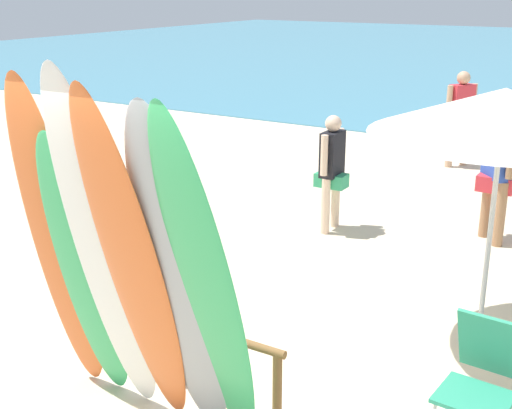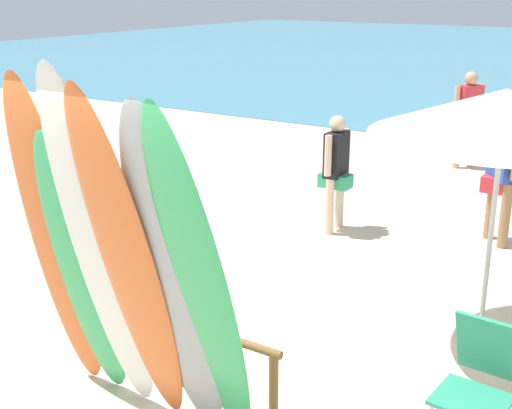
# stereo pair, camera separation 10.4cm
# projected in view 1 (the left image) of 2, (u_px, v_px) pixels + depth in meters

# --- Properties ---
(surfboard_rack) EXTENTS (1.91, 0.07, 0.66)m
(surfboard_rack) POSITION_uv_depth(u_px,v_px,m) (178.00, 338.00, 5.30)
(surfboard_rack) COLOR brown
(surfboard_rack) RESTS_ON ground
(surfboard_orange_0) EXTENTS (0.55, 0.66, 2.58)m
(surfboard_orange_0) POSITION_uv_depth(u_px,v_px,m) (58.00, 243.00, 5.02)
(surfboard_orange_0) COLOR orange
(surfboard_orange_0) RESTS_ON ground
(surfboard_green_1) EXTENTS (0.53, 0.63, 2.21)m
(surfboard_green_1) POSITION_uv_depth(u_px,v_px,m) (86.00, 272.00, 4.96)
(surfboard_green_1) COLOR #38B266
(surfboard_green_1) RESTS_ON ground
(surfboard_white_2) EXTENTS (0.56, 0.83, 2.70)m
(surfboard_white_2) POSITION_uv_depth(u_px,v_px,m) (105.00, 255.00, 4.63)
(surfboard_white_2) COLOR white
(surfboard_white_2) RESTS_ON ground
(surfboard_orange_3) EXTENTS (0.48, 0.86, 2.61)m
(surfboard_orange_3) POSITION_uv_depth(u_px,v_px,m) (135.00, 272.00, 4.48)
(surfboard_orange_3) COLOR orange
(surfboard_orange_3) RESTS_ON ground
(surfboard_grey_4) EXTENTS (0.59, 0.80, 2.53)m
(surfboard_grey_4) POSITION_uv_depth(u_px,v_px,m) (181.00, 285.00, 4.38)
(surfboard_grey_4) COLOR #999EA3
(surfboard_grey_4) RESTS_ON ground
(surfboard_green_5) EXTENTS (0.53, 0.87, 2.54)m
(surfboard_green_5) POSITION_uv_depth(u_px,v_px,m) (208.00, 292.00, 4.25)
(surfboard_green_5) COLOR #38B266
(surfboard_green_5) RESTS_ON ground
(beachgoer_strolling) EXTENTS (0.47, 0.50, 1.69)m
(beachgoer_strolling) POSITION_uv_depth(u_px,v_px,m) (498.00, 166.00, 8.35)
(beachgoer_strolling) COLOR #9E704C
(beachgoer_strolling) RESTS_ON ground
(beachgoer_near_rack) EXTENTS (0.40, 0.58, 1.53)m
(beachgoer_near_rack) POSITION_uv_depth(u_px,v_px,m) (332.00, 165.00, 8.77)
(beachgoer_near_rack) COLOR beige
(beachgoer_near_rack) RESTS_ON ground
(beachgoer_photographing) EXTENTS (0.43, 0.54, 1.67)m
(beachgoer_photographing) POSITION_uv_depth(u_px,v_px,m) (460.00, 112.00, 11.91)
(beachgoer_photographing) COLOR tan
(beachgoer_photographing) RESTS_ON ground
(beach_chair_striped) EXTENTS (0.55, 0.68, 0.83)m
(beach_chair_striped) POSITION_uv_depth(u_px,v_px,m) (484.00, 370.00, 4.95)
(beach_chair_striped) COLOR #B7B7BC
(beach_chair_striped) RESTS_ON ground
(beach_umbrella) EXTENTS (2.16, 2.16, 2.32)m
(beach_umbrella) POSITION_uv_depth(u_px,v_px,m) (504.00, 112.00, 5.46)
(beach_umbrella) COLOR silver
(beach_umbrella) RESTS_ON ground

